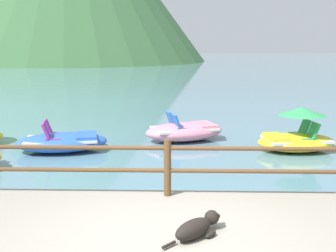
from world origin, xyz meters
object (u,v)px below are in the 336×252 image
pedal_boat_4 (297,136)px  dog_resting (197,227)px  pedal_boat_2 (62,142)px  pedal_boat_1 (185,131)px

pedal_boat_4 → dog_resting: bearing=-115.8°
pedal_boat_2 → pedal_boat_4: pedal_boat_4 is taller
pedal_boat_1 → pedal_boat_4: size_ratio=1.17×
pedal_boat_4 → pedal_boat_1: bearing=158.7°
pedal_boat_2 → pedal_boat_4: bearing=2.1°
pedal_boat_1 → dog_resting: bearing=-89.4°
pedal_boat_2 → pedal_boat_4: 6.38m
pedal_boat_1 → pedal_boat_2: pedal_boat_1 is taller
dog_resting → pedal_boat_1: bearing=90.6°
dog_resting → pedal_boat_1: 7.31m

